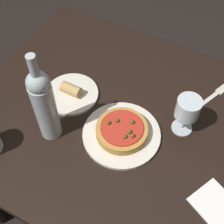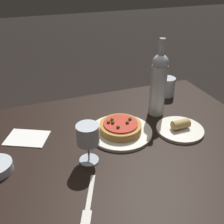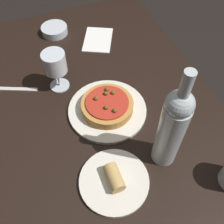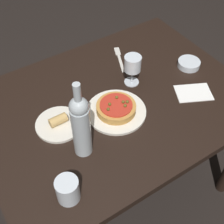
{
  "view_description": "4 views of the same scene",
  "coord_description": "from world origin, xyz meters",
  "px_view_note": "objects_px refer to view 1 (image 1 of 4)",
  "views": [
    {
      "loc": [
        0.2,
        -0.56,
        1.61
      ],
      "look_at": [
        -0.09,
        -0.03,
        0.78
      ],
      "focal_mm": 50.0,
      "sensor_mm": 36.0,
      "label": 1
    },
    {
      "loc": [
        0.3,
        0.75,
        1.34
      ],
      "look_at": [
        -0.01,
        -0.11,
        0.81
      ],
      "focal_mm": 42.0,
      "sensor_mm": 36.0,
      "label": 2
    },
    {
      "loc": [
        -0.52,
        0.11,
        1.42
      ],
      "look_at": [
        -0.07,
        -0.06,
        0.78
      ],
      "focal_mm": 42.0,
      "sensor_mm": 36.0,
      "label": 3
    },
    {
      "loc": [
        -0.53,
        -0.8,
        1.72
      ],
      "look_at": [
        -0.06,
        -0.08,
        0.77
      ],
      "focal_mm": 50.0,
      "sensor_mm": 36.0,
      "label": 4
    }
  ],
  "objects_px": {
    "dinner_plate": "(122,134)",
    "wine_glass": "(188,109)",
    "dining_table": "(136,140)",
    "side_plate": "(72,93)",
    "wine_bottle": "(44,104)",
    "fork": "(213,96)",
    "pizza": "(122,130)"
  },
  "relations": [
    {
      "from": "dining_table",
      "to": "wine_glass",
      "type": "bearing_deg",
      "value": 22.68
    },
    {
      "from": "dinner_plate",
      "to": "side_plate",
      "type": "height_order",
      "value": "side_plate"
    },
    {
      "from": "fork",
      "to": "side_plate",
      "type": "xyz_separation_m",
      "value": [
        -0.45,
        -0.23,
        0.01
      ]
    },
    {
      "from": "dining_table",
      "to": "fork",
      "type": "bearing_deg",
      "value": 51.73
    },
    {
      "from": "wine_glass",
      "to": "side_plate",
      "type": "bearing_deg",
      "value": -172.86
    },
    {
      "from": "dinner_plate",
      "to": "wine_glass",
      "type": "bearing_deg",
      "value": 35.66
    },
    {
      "from": "pizza",
      "to": "wine_glass",
      "type": "relative_size",
      "value": 1.15
    },
    {
      "from": "pizza",
      "to": "wine_bottle",
      "type": "height_order",
      "value": "wine_bottle"
    },
    {
      "from": "dining_table",
      "to": "dinner_plate",
      "type": "bearing_deg",
      "value": -116.1
    },
    {
      "from": "dining_table",
      "to": "wine_glass",
      "type": "height_order",
      "value": "wine_glass"
    },
    {
      "from": "dinner_plate",
      "to": "pizza",
      "type": "xyz_separation_m",
      "value": [
        0.0,
        -0.0,
        0.02
      ]
    },
    {
      "from": "pizza",
      "to": "wine_glass",
      "type": "bearing_deg",
      "value": 35.7
    },
    {
      "from": "dining_table",
      "to": "dinner_plate",
      "type": "distance_m",
      "value": 0.12
    },
    {
      "from": "pizza",
      "to": "wine_bottle",
      "type": "relative_size",
      "value": 0.49
    },
    {
      "from": "pizza",
      "to": "wine_bottle",
      "type": "xyz_separation_m",
      "value": [
        -0.21,
        -0.09,
        0.12
      ]
    },
    {
      "from": "dinner_plate",
      "to": "pizza",
      "type": "distance_m",
      "value": 0.02
    },
    {
      "from": "dinner_plate",
      "to": "wine_glass",
      "type": "xyz_separation_m",
      "value": [
        0.17,
        0.12,
        0.1
      ]
    },
    {
      "from": "wine_glass",
      "to": "side_plate",
      "type": "height_order",
      "value": "wine_glass"
    },
    {
      "from": "dining_table",
      "to": "side_plate",
      "type": "height_order",
      "value": "side_plate"
    },
    {
      "from": "wine_bottle",
      "to": "fork",
      "type": "height_order",
      "value": "wine_bottle"
    },
    {
      "from": "side_plate",
      "to": "dinner_plate",
      "type": "bearing_deg",
      "value": -16.18
    },
    {
      "from": "side_plate",
      "to": "fork",
      "type": "bearing_deg",
      "value": 27.07
    },
    {
      "from": "dinner_plate",
      "to": "wine_bottle",
      "type": "height_order",
      "value": "wine_bottle"
    },
    {
      "from": "wine_bottle",
      "to": "fork",
      "type": "xyz_separation_m",
      "value": [
        0.43,
        0.4,
        -0.15
      ]
    },
    {
      "from": "dinner_plate",
      "to": "side_plate",
      "type": "relative_size",
      "value": 1.33
    },
    {
      "from": "dinner_plate",
      "to": "fork",
      "type": "xyz_separation_m",
      "value": [
        0.22,
        0.3,
        -0.0
      ]
    },
    {
      "from": "dining_table",
      "to": "side_plate",
      "type": "bearing_deg",
      "value": 178.69
    },
    {
      "from": "dinner_plate",
      "to": "wine_bottle",
      "type": "distance_m",
      "value": 0.27
    },
    {
      "from": "pizza",
      "to": "fork",
      "type": "xyz_separation_m",
      "value": [
        0.22,
        0.3,
        -0.03
      ]
    },
    {
      "from": "pizza",
      "to": "fork",
      "type": "relative_size",
      "value": 0.89
    },
    {
      "from": "dining_table",
      "to": "wine_bottle",
      "type": "bearing_deg",
      "value": -147.11
    },
    {
      "from": "dinner_plate",
      "to": "fork",
      "type": "relative_size",
      "value": 1.36
    }
  ]
}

